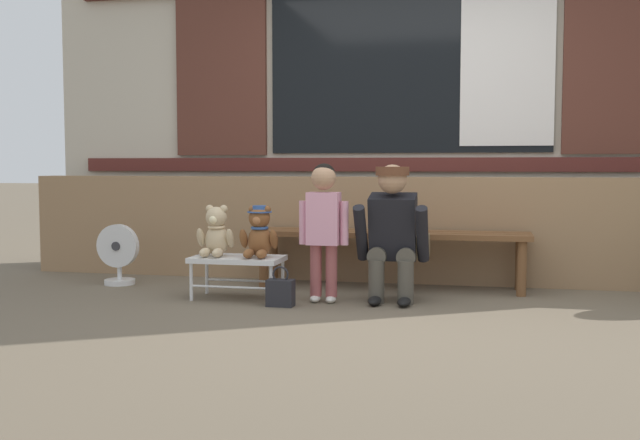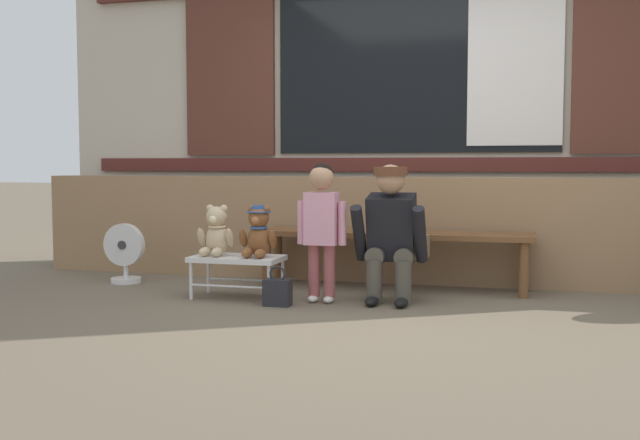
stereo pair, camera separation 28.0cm
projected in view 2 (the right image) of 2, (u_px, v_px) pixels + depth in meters
The scene contains 11 objects.
ground_plane at pixel (370, 316), 4.67m from camera, with size 60.00×60.00×0.00m, color brown.
brick_low_wall at pixel (406, 230), 6.01m from camera, with size 6.41×0.25×0.85m, color #997551.
shop_facade at pixel (418, 62), 6.40m from camera, with size 6.54×0.26×3.66m.
wooden_bench_long at pixel (393, 240), 5.67m from camera, with size 2.10×0.40×0.44m.
small_display_bench at pixel (237, 261), 5.30m from camera, with size 0.64×0.36×0.30m.
teddy_bear_plain at pixel (216, 233), 5.33m from camera, with size 0.28×0.26×0.36m.
teddy_bear_with_hat at pixel (258, 232), 5.24m from camera, with size 0.28×0.27×0.36m.
child_standing at pixel (322, 217), 5.11m from camera, with size 0.35×0.18×0.96m.
adult_crouching at pixel (393, 233), 5.11m from camera, with size 0.50×0.49×0.95m.
handbag_on_ground at pixel (277, 292), 5.01m from camera, with size 0.18×0.11×0.27m.
floor_fan at pixel (125, 253), 5.97m from camera, with size 0.34×0.24×0.48m.
Camera 2 is at (0.93, -4.53, 0.95)m, focal length 41.83 mm.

